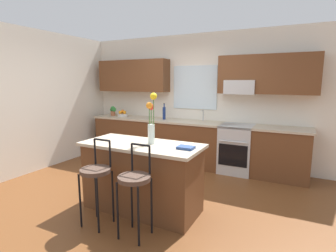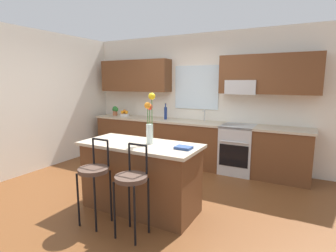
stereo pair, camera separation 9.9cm
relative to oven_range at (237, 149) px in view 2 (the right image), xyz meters
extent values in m
plane|color=brown|center=(-0.99, -1.68, -0.46)|extent=(14.00, 14.00, 0.00)
cube|color=silver|center=(-3.55, -1.38, 0.89)|extent=(0.12, 4.60, 2.70)
cube|color=silver|center=(-0.99, 0.38, 0.89)|extent=(5.60, 0.12, 2.70)
cube|color=brown|center=(-2.43, 0.15, 1.39)|extent=(1.72, 0.34, 0.70)
cube|color=brown|center=(0.45, 0.15, 1.39)|extent=(1.72, 0.34, 0.70)
cube|color=silver|center=(-0.99, 0.31, 1.14)|extent=(0.97, 0.03, 0.90)
cube|color=#B7BABC|center=(0.00, 0.12, 1.16)|extent=(0.56, 0.36, 0.26)
cube|color=brown|center=(-0.99, 0.02, -0.02)|extent=(4.50, 0.60, 0.88)
cube|color=#BCAD93|center=(-0.99, 0.02, 0.44)|extent=(4.56, 0.64, 0.04)
cube|color=#B7BABC|center=(-0.74, 0.02, 0.39)|extent=(0.54, 0.38, 0.11)
cylinder|color=#B7BABC|center=(-0.74, 0.18, 0.57)|extent=(0.02, 0.02, 0.22)
cylinder|color=#B7BABC|center=(-0.74, 0.12, 0.68)|extent=(0.02, 0.12, 0.02)
cube|color=#B7BABC|center=(0.00, 0.00, 0.00)|extent=(0.60, 0.60, 0.92)
cube|color=black|center=(0.00, -0.29, -0.06)|extent=(0.52, 0.02, 0.40)
cylinder|color=#B7BABC|center=(0.00, -0.33, 0.20)|extent=(0.50, 0.02, 0.02)
cube|color=brown|center=(-0.80, -2.09, -0.02)|extent=(1.53, 0.65, 0.88)
cube|color=#BCAD93|center=(-0.80, -2.09, 0.44)|extent=(1.61, 0.73, 0.04)
cylinder|color=black|center=(-1.21, -2.81, -0.13)|extent=(0.02, 0.02, 0.66)
cylinder|color=black|center=(-0.94, -2.81, -0.13)|extent=(0.02, 0.02, 0.66)
cylinder|color=black|center=(-1.21, -2.54, -0.13)|extent=(0.02, 0.02, 0.66)
cylinder|color=black|center=(-0.94, -2.54, -0.13)|extent=(0.02, 0.02, 0.66)
cylinder|color=#4C382D|center=(-1.08, -2.67, 0.23)|extent=(0.36, 0.36, 0.05)
cylinder|color=black|center=(-1.19, -2.54, 0.41)|extent=(0.02, 0.02, 0.32)
cylinder|color=black|center=(-0.96, -2.54, 0.41)|extent=(0.02, 0.02, 0.32)
cylinder|color=black|center=(-1.08, -2.54, 0.57)|extent=(0.23, 0.02, 0.02)
cylinder|color=black|center=(-0.66, -2.81, -0.13)|extent=(0.02, 0.02, 0.66)
cylinder|color=black|center=(-0.39, -2.81, -0.13)|extent=(0.02, 0.02, 0.66)
cylinder|color=black|center=(-0.66, -2.54, -0.13)|extent=(0.02, 0.02, 0.66)
cylinder|color=black|center=(-0.39, -2.54, -0.13)|extent=(0.02, 0.02, 0.66)
cylinder|color=#4C382D|center=(-0.53, -2.67, 0.23)|extent=(0.36, 0.36, 0.05)
cylinder|color=black|center=(-0.64, -2.54, 0.41)|extent=(0.02, 0.02, 0.32)
cylinder|color=black|center=(-0.41, -2.54, 0.41)|extent=(0.02, 0.02, 0.32)
cylinder|color=black|center=(-0.53, -2.54, 0.57)|extent=(0.23, 0.02, 0.02)
cylinder|color=silver|center=(-0.67, -2.04, 0.59)|extent=(0.09, 0.09, 0.26)
cylinder|color=#3D722D|center=(-0.63, -2.05, 0.81)|extent=(0.01, 0.01, 0.54)
sphere|color=yellow|center=(-0.63, -2.05, 1.08)|extent=(0.09, 0.09, 0.09)
cylinder|color=#3D722D|center=(-0.69, -2.01, 0.74)|extent=(0.01, 0.01, 0.40)
sphere|color=red|center=(-0.69, -2.01, 0.94)|extent=(0.08, 0.08, 0.08)
cylinder|color=#3D722D|center=(-0.69, -2.06, 0.75)|extent=(0.01, 0.01, 0.43)
sphere|color=orange|center=(-0.69, -2.06, 0.96)|extent=(0.08, 0.08, 0.08)
cube|color=navy|center=(-0.17, -2.08, 0.48)|extent=(0.20, 0.15, 0.03)
cylinder|color=silver|center=(-2.67, 0.02, 0.49)|extent=(0.24, 0.24, 0.06)
sphere|color=orange|center=(-2.61, 0.02, 0.56)|extent=(0.07, 0.07, 0.07)
sphere|color=orange|center=(-2.65, 0.08, 0.56)|extent=(0.07, 0.07, 0.07)
sphere|color=orange|center=(-2.71, 0.06, 0.56)|extent=(0.07, 0.07, 0.07)
sphere|color=orange|center=(-2.71, -0.01, 0.56)|extent=(0.08, 0.08, 0.08)
sphere|color=orange|center=(-2.67, 0.02, 0.59)|extent=(0.07, 0.07, 0.07)
cylinder|color=navy|center=(-1.57, 0.02, 0.59)|extent=(0.06, 0.06, 0.27)
cylinder|color=navy|center=(-1.57, 0.02, 0.76)|extent=(0.03, 0.03, 0.07)
cylinder|color=black|center=(-1.57, 0.02, 0.80)|extent=(0.03, 0.03, 0.02)
cylinder|color=#9E5B3D|center=(-2.95, 0.02, 0.52)|extent=(0.11, 0.11, 0.11)
sphere|color=#2D7A33|center=(-2.95, 0.02, 0.63)|extent=(0.11, 0.11, 0.11)
sphere|color=#2D7A33|center=(-2.99, 0.03, 0.60)|extent=(0.09, 0.09, 0.09)
sphere|color=#2D7A33|center=(-2.91, 0.01, 0.61)|extent=(0.11, 0.11, 0.11)
camera|label=1|loc=(1.03, -4.94, 1.27)|focal=28.10mm
camera|label=2|loc=(1.12, -4.89, 1.27)|focal=28.10mm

